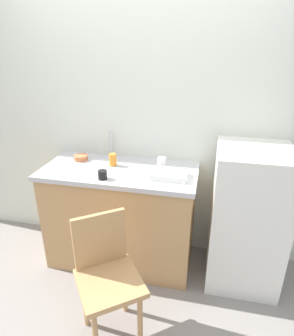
% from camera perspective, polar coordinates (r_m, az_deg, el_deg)
% --- Properties ---
extents(ground_plane, '(8.00, 8.00, 0.00)m').
position_cam_1_polar(ground_plane, '(2.50, -6.10, -26.78)').
color(ground_plane, gray).
extents(back_wall, '(4.80, 0.10, 2.69)m').
position_cam_1_polar(back_wall, '(2.63, -0.43, 10.88)').
color(back_wall, silver).
rests_on(back_wall, ground_plane).
extents(cabinet_base, '(1.28, 0.60, 0.89)m').
position_cam_1_polar(cabinet_base, '(2.70, -5.03, -9.64)').
color(cabinet_base, tan).
rests_on(cabinet_base, ground_plane).
extents(countertop, '(1.32, 0.64, 0.04)m').
position_cam_1_polar(countertop, '(2.48, -5.40, -0.54)').
color(countertop, '#B7B7BC').
rests_on(countertop, cabinet_base).
extents(faucet, '(0.02, 0.02, 0.26)m').
position_cam_1_polar(faucet, '(2.69, -7.06, 4.74)').
color(faucet, '#B7B7BC').
rests_on(faucet, countertop).
extents(refrigerator, '(0.57, 0.60, 1.19)m').
position_cam_1_polar(refrigerator, '(2.55, 18.97, -9.19)').
color(refrigerator, silver).
rests_on(refrigerator, ground_plane).
extents(chair, '(0.56, 0.56, 0.89)m').
position_cam_1_polar(chair, '(2.07, -7.92, -19.83)').
color(chair, tan).
rests_on(chair, ground_plane).
extents(dish_tray, '(0.28, 0.20, 0.05)m').
position_cam_1_polar(dish_tray, '(2.29, 4.39, -1.30)').
color(dish_tray, white).
rests_on(dish_tray, countertop).
extents(terracotta_bowl, '(0.12, 0.12, 0.05)m').
position_cam_1_polar(terracotta_bowl, '(2.70, -12.86, 2.01)').
color(terracotta_bowl, '#C67042').
rests_on(terracotta_bowl, countertop).
extents(cup_orange, '(0.07, 0.07, 0.11)m').
position_cam_1_polar(cup_orange, '(2.52, -6.74, 1.62)').
color(cup_orange, orange).
rests_on(cup_orange, countertop).
extents(cup_black, '(0.07, 0.07, 0.07)m').
position_cam_1_polar(cup_black, '(2.28, -8.74, -1.33)').
color(cup_black, black).
rests_on(cup_black, countertop).
extents(cup_white, '(0.07, 0.07, 0.09)m').
position_cam_1_polar(cup_white, '(2.46, 2.91, 1.02)').
color(cup_white, white).
rests_on(cup_white, countertop).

